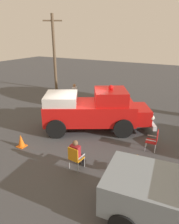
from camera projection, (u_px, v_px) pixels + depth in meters
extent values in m
plane|color=#424244|center=(78.00, 131.00, 11.47)|extent=(60.00, 60.00, 0.00)
cylinder|color=black|center=(118.00, 114.00, 12.51)|extent=(1.06, 0.79, 1.04)
cylinder|color=black|center=(123.00, 128.00, 10.64)|extent=(1.06, 0.79, 1.04)
cylinder|color=black|center=(61.00, 114.00, 12.46)|extent=(1.06, 0.79, 1.04)
cylinder|color=black|center=(56.00, 128.00, 10.59)|extent=(1.06, 0.79, 1.04)
cube|color=red|center=(90.00, 112.00, 11.36)|extent=(5.30, 4.26, 1.10)
cube|color=red|center=(140.00, 114.00, 11.44)|extent=(1.65, 1.97, 0.84)
cube|color=red|center=(111.00, 96.00, 11.05)|extent=(2.42, 2.49, 0.76)
cube|color=silver|center=(61.00, 99.00, 11.07)|extent=(2.45, 2.55, 0.60)
cube|color=silver|center=(148.00, 114.00, 11.45)|extent=(0.82, 1.31, 0.64)
cube|color=silver|center=(149.00, 121.00, 11.60)|extent=(1.29, 2.04, 0.24)
sphere|color=white|center=(144.00, 108.00, 12.15)|extent=(0.35, 0.35, 0.26)
sphere|color=white|center=(152.00, 118.00, 10.69)|extent=(0.35, 0.35, 0.26)
sphere|color=red|center=(111.00, 88.00, 10.87)|extent=(0.38, 0.38, 0.28)
cylinder|color=black|center=(136.00, 183.00, 6.91)|extent=(0.83, 0.37, 0.80)
cylinder|color=black|center=(123.00, 224.00, 5.40)|extent=(0.83, 0.37, 0.80)
cube|color=gray|center=(153.00, 192.00, 5.74)|extent=(2.89, 2.19, 1.00)
cylinder|color=#B7BABF|center=(76.00, 159.00, 8.55)|extent=(0.03, 0.03, 0.44)
cylinder|color=#B7BABF|center=(84.00, 162.00, 8.33)|extent=(0.03, 0.03, 0.44)
cylinder|color=#B7BABF|center=(69.00, 164.00, 8.21)|extent=(0.03, 0.03, 0.44)
cylinder|color=#B7BABF|center=(78.00, 168.00, 7.99)|extent=(0.03, 0.03, 0.44)
cube|color=orange|center=(77.00, 158.00, 8.19)|extent=(0.52, 0.52, 0.04)
cube|color=orange|center=(73.00, 155.00, 7.90)|extent=(0.48, 0.08, 0.56)
cube|color=#B7BABF|center=(72.00, 153.00, 8.25)|extent=(0.07, 0.44, 0.03)
cube|color=#B7BABF|center=(82.00, 156.00, 8.00)|extent=(0.07, 0.44, 0.03)
cylinder|color=#B7BABF|center=(145.00, 147.00, 9.45)|extent=(0.03, 0.03, 0.44)
cylinder|color=#B7BABF|center=(147.00, 143.00, 9.82)|extent=(0.03, 0.03, 0.44)
cylinder|color=#B7BABF|center=(155.00, 149.00, 9.28)|extent=(0.03, 0.03, 0.44)
cylinder|color=#B7BABF|center=(156.00, 144.00, 9.66)|extent=(0.03, 0.03, 0.44)
cube|color=#B21E1E|center=(151.00, 141.00, 9.47)|extent=(0.52, 0.52, 0.04)
cube|color=#B21E1E|center=(157.00, 137.00, 9.27)|extent=(0.08, 0.48, 0.56)
cube|color=#B7BABF|center=(151.00, 140.00, 9.20)|extent=(0.44, 0.08, 0.03)
cube|color=#B7BABF|center=(152.00, 136.00, 9.61)|extent=(0.44, 0.08, 0.03)
cylinder|color=#B7BABF|center=(123.00, 165.00, 8.12)|extent=(0.04, 0.04, 0.44)
cylinder|color=#B7BABF|center=(134.00, 166.00, 8.09)|extent=(0.04, 0.04, 0.44)
cylinder|color=#B7BABF|center=(124.00, 172.00, 7.72)|extent=(0.04, 0.04, 0.44)
cylinder|color=#B7BABF|center=(136.00, 173.00, 7.68)|extent=(0.04, 0.04, 0.44)
cube|color=orange|center=(130.00, 164.00, 7.82)|extent=(0.63, 0.63, 0.04)
cube|color=orange|center=(131.00, 161.00, 7.49)|extent=(0.45, 0.23, 0.56)
cube|color=#B7BABF|center=(124.00, 160.00, 7.78)|extent=(0.21, 0.42, 0.03)
cube|color=#B7BABF|center=(137.00, 161.00, 7.74)|extent=(0.21, 0.42, 0.03)
cylinder|color=#383842|center=(79.00, 159.00, 8.53)|extent=(0.14, 0.14, 0.45)
cylinder|color=#383842|center=(83.00, 160.00, 8.43)|extent=(0.14, 0.14, 0.45)
cube|color=#383842|center=(76.00, 155.00, 8.30)|extent=(0.18, 0.45, 0.13)
cube|color=#383842|center=(80.00, 156.00, 8.20)|extent=(0.18, 0.45, 0.13)
cube|color=maroon|center=(75.00, 152.00, 7.99)|extent=(0.42, 0.25, 0.54)
sphere|color=brown|center=(75.00, 143.00, 7.87)|extent=(0.24, 0.24, 0.22)
cylinder|color=#2D334C|center=(75.00, 99.00, 15.54)|extent=(0.18, 0.18, 0.88)
cylinder|color=#2D334C|center=(74.00, 100.00, 15.35)|extent=(0.18, 0.18, 0.88)
cube|color=silver|center=(74.00, 91.00, 15.18)|extent=(0.34, 0.46, 0.56)
cylinder|color=silver|center=(76.00, 91.00, 15.45)|extent=(0.12, 0.12, 0.60)
cylinder|color=silver|center=(73.00, 92.00, 14.96)|extent=(0.12, 0.12, 0.60)
sphere|color=#9E704C|center=(74.00, 85.00, 15.04)|extent=(0.27, 0.27, 0.23)
cylinder|color=brown|center=(54.00, 54.00, 18.90)|extent=(0.26, 0.26, 6.83)
cube|color=brown|center=(52.00, 21.00, 17.88)|extent=(1.51, 1.00, 0.12)
cube|color=orange|center=(22.00, 146.00, 9.91)|extent=(0.40, 0.40, 0.04)
cone|color=orange|center=(21.00, 140.00, 9.79)|extent=(0.32, 0.32, 0.60)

